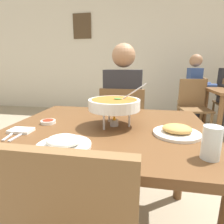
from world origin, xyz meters
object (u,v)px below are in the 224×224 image
object	(u,v)px
dining_table_main	(108,143)
chair_bg_middle	(196,99)
appetizer_plate	(177,131)
chair_bg_right	(193,104)
drink_glass	(211,144)
patron_bg_middle	(195,86)
chair_diner_main	(123,126)
rice_plate	(64,143)
sauce_dish	(48,122)
curry_bowl	(114,105)
diner_main	(123,102)

from	to	relation	value
dining_table_main	chair_bg_middle	xyz separation A→B (m)	(1.13, 2.54, -0.14)
appetizer_plate	chair_bg_right	xyz separation A→B (m)	(0.61, 2.20, -0.27)
drink_glass	chair_bg_middle	world-z (taller)	chair_bg_middle
dining_table_main	patron_bg_middle	bearing A→B (deg)	66.72
chair_diner_main	rice_plate	bearing A→B (deg)	-96.70
patron_bg_middle	rice_plate	bearing A→B (deg)	-113.10
sauce_dish	chair_diner_main	bearing A→B (deg)	64.49
curry_bowl	appetizer_plate	distance (m)	0.37
dining_table_main	rice_plate	xyz separation A→B (m)	(-0.13, -0.33, 0.13)
drink_glass	patron_bg_middle	bearing A→B (deg)	77.41
chair_bg_middle	patron_bg_middle	distance (m)	0.24
appetizer_plate	drink_glass	distance (m)	0.26
chair_diner_main	sauce_dish	distance (m)	0.91
diner_main	appetizer_plate	bearing A→B (deg)	-66.54
chair_bg_middle	drink_glass	bearing A→B (deg)	-103.17
chair_diner_main	drink_glass	size ratio (longest dim) A/B	6.92
chair_diner_main	patron_bg_middle	bearing A→B (deg)	58.54
drink_glass	chair_bg_middle	size ratio (longest dim) A/B	0.14
chair_bg_middle	chair_bg_right	world-z (taller)	same
chair_bg_middle	chair_diner_main	bearing A→B (deg)	-122.74
chair_bg_right	appetizer_plate	bearing A→B (deg)	-105.50
sauce_dish	patron_bg_middle	bearing A→B (deg)	60.25
appetizer_plate	chair_bg_right	world-z (taller)	chair_bg_right
chair_diner_main	appetizer_plate	bearing A→B (deg)	-65.73
chair_bg_middle	chair_bg_right	bearing A→B (deg)	-109.12
dining_table_main	patron_bg_middle	xyz separation A→B (m)	(1.12, 2.60, 0.10)
curry_bowl	chair_bg_middle	world-z (taller)	curry_bowl
rice_plate	patron_bg_middle	size ratio (longest dim) A/B	0.18
dining_table_main	appetizer_plate	xyz separation A→B (m)	(0.38, -0.08, 0.13)
diner_main	patron_bg_middle	xyz separation A→B (m)	(1.12, 1.79, 0.00)
diner_main	drink_glass	bearing A→B (deg)	-67.42
appetizer_plate	sauce_dish	xyz separation A→B (m)	(-0.76, 0.06, -0.01)
dining_table_main	chair_diner_main	distance (m)	0.78
sauce_dish	chair_bg_right	xyz separation A→B (m)	(1.37, 2.14, -0.26)
chair_diner_main	rice_plate	xyz separation A→B (m)	(-0.13, -1.10, 0.27)
diner_main	chair_bg_middle	xyz separation A→B (m)	(1.13, 1.73, -0.24)
chair_diner_main	diner_main	size ratio (longest dim) A/B	0.69
rice_plate	appetizer_plate	size ratio (longest dim) A/B	1.00
dining_table_main	rice_plate	size ratio (longest dim) A/B	4.85
chair_diner_main	chair_bg_middle	world-z (taller)	same
chair_diner_main	rice_plate	size ratio (longest dim) A/B	3.75
diner_main	curry_bowl	xyz separation A→B (m)	(0.04, -0.79, 0.14)
rice_plate	dining_table_main	bearing A→B (deg)	68.38
diner_main	drink_glass	distance (m)	1.22
diner_main	appetizer_plate	size ratio (longest dim) A/B	5.46
chair_diner_main	patron_bg_middle	size ratio (longest dim) A/B	0.69
dining_table_main	chair_bg_right	world-z (taller)	chair_bg_right
patron_bg_middle	drink_glass	bearing A→B (deg)	-102.59
dining_table_main	curry_bowl	size ratio (longest dim) A/B	3.50
dining_table_main	drink_glass	xyz separation A→B (m)	(0.47, -0.32, 0.17)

